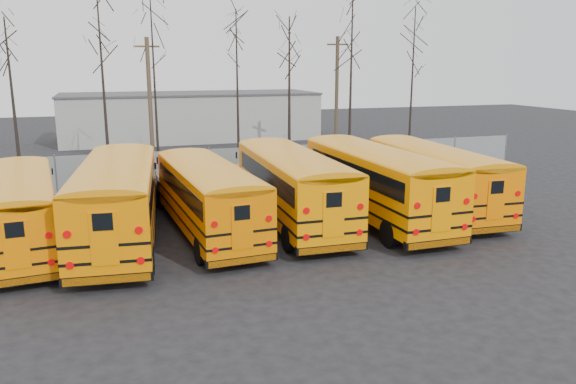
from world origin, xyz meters
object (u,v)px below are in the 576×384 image
object	(u,v)px
bus_c	(207,192)
utility_pole_left	(150,105)
bus_d	(291,181)
utility_pole_right	(337,95)
bus_e	(374,177)
bus_f	(432,172)
bus_b	(118,194)
bus_a	(19,205)

from	to	relation	value
bus_c	utility_pole_left	size ratio (longest dim) A/B	1.30
bus_d	utility_pole_right	bearing A→B (deg)	62.98
bus_e	bus_f	distance (m)	3.31
bus_c	utility_pole_right	bearing A→B (deg)	49.59
bus_d	utility_pole_right	size ratio (longest dim) A/B	1.33
bus_f	bus_d	bearing A→B (deg)	-176.59
bus_b	bus_f	world-z (taller)	bus_b
bus_c	bus_e	world-z (taller)	bus_e
bus_a	bus_c	size ratio (longest dim) A/B	0.98
bus_f	utility_pole_left	xyz separation A→B (m)	(-11.38, 13.33, 2.42)
utility_pole_left	bus_b	bearing A→B (deg)	-100.35
bus_c	bus_d	xyz separation A→B (m)	(3.64, 0.47, 0.13)
bus_a	bus_b	world-z (taller)	bus_b
bus_c	bus_f	bearing A→B (deg)	-0.88
bus_c	utility_pole_left	bearing A→B (deg)	90.02
bus_a	bus_f	distance (m)	17.25
bus_e	utility_pole_left	size ratio (longest dim) A/B	1.42
bus_c	bus_f	size ratio (longest dim) A/B	0.97
bus_a	bus_c	world-z (taller)	bus_c
bus_d	utility_pole_left	size ratio (longest dim) A/B	1.39
bus_a	bus_d	distance (m)	10.41
bus_f	utility_pole_right	bearing A→B (deg)	85.30
bus_a	bus_e	bearing A→B (deg)	-7.09
bus_b	utility_pole_left	xyz separation A→B (m)	(2.45, 13.87, 2.32)
bus_a	utility_pole_left	distance (m)	15.04
bus_a	bus_b	distance (m)	3.43
bus_f	utility_pole_left	size ratio (longest dim) A/B	1.35
bus_b	bus_e	world-z (taller)	bus_e
bus_f	utility_pole_right	xyz separation A→B (m)	(2.24, 16.55, 2.61)
bus_c	bus_e	bearing A→B (deg)	-4.24
bus_b	bus_d	bearing A→B (deg)	9.94
bus_b	bus_d	world-z (taller)	bus_b
bus_e	utility_pole_right	world-z (taller)	utility_pole_right
bus_e	utility_pole_right	distance (m)	18.17
utility_pole_right	bus_f	bearing A→B (deg)	-77.34
bus_d	utility_pole_left	world-z (taller)	utility_pole_left
bus_d	utility_pole_left	distance (m)	14.32
bus_d	utility_pole_right	world-z (taller)	utility_pole_right
bus_b	utility_pole_right	size ratio (longest dim) A/B	1.37
bus_c	utility_pole_right	distance (m)	21.45
bus_d	bus_c	bearing A→B (deg)	-170.97
utility_pole_left	bus_a	bearing A→B (deg)	-113.64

